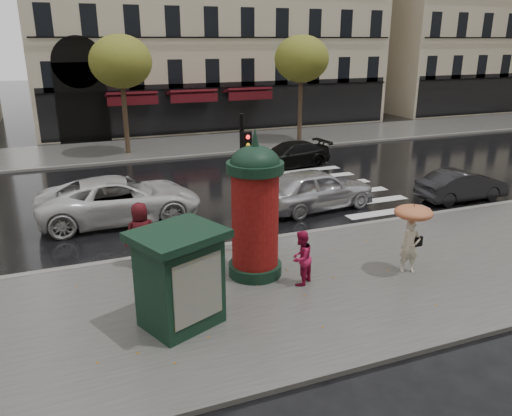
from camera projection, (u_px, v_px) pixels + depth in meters
name	position (u px, v px, depth m)	size (l,w,h in m)	color
ground	(293.00, 283.00, 13.74)	(160.00, 160.00, 0.00)	black
near_sidewalk	(301.00, 289.00, 13.28)	(90.00, 7.00, 0.12)	#474744
far_sidewalk	(159.00, 148.00, 30.47)	(90.00, 6.00, 0.12)	#474744
near_kerb	(254.00, 241.00, 16.36)	(90.00, 0.25, 0.14)	slate
far_kerb	(170.00, 158.00, 27.82)	(90.00, 0.25, 0.14)	slate
zebra_crossing	(320.00, 177.00, 24.27)	(3.60, 11.75, 0.01)	silver
tree_far_left	(121.00, 62.00, 27.25)	(3.40, 3.40, 6.64)	#38281C
tree_far_right	(301.00, 59.00, 31.05)	(3.40, 3.40, 6.64)	#38281C
woman_umbrella	(412.00, 227.00, 13.72)	(1.05, 1.05, 2.02)	beige
woman_red	(301.00, 258.00, 13.19)	(0.73, 0.57, 1.51)	#B41646
man_burgundy	(141.00, 235.00, 14.24)	(0.93, 0.60, 1.90)	#450D12
morris_column	(255.00, 207.00, 13.38)	(1.53, 1.53, 4.11)	black
traffic_light	(244.00, 171.00, 14.61)	(0.30, 0.41, 4.24)	black
newsstand	(180.00, 277.00, 11.19)	(2.37, 2.22, 2.29)	black
car_silver	(316.00, 189.00, 19.48)	(1.92, 4.77, 1.62)	silver
car_darkgrey	(462.00, 185.00, 20.58)	(1.34, 3.83, 1.26)	black
car_white	(120.00, 199.00, 18.21)	(2.70, 5.85, 1.63)	silver
car_black	(289.00, 155.00, 25.97)	(1.81, 4.44, 1.29)	black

